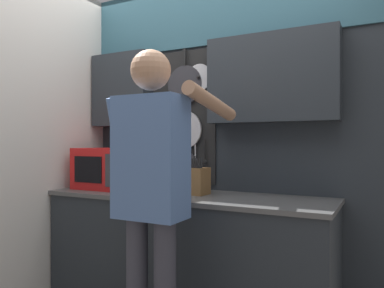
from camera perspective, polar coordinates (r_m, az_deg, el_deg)
base_cabinet_counter at (r=2.74m, az=-0.99°, el=-17.40°), size 2.02×0.63×0.93m
back_wall_unit at (r=2.87m, az=2.06°, el=3.94°), size 2.59×0.20×2.54m
side_wall at (r=2.97m, az=-22.63°, el=-0.27°), size 0.04×1.60×2.54m
microwave at (r=3.02m, az=-12.28°, el=-3.62°), size 0.48×0.40×0.32m
knife_block at (r=2.60m, az=1.04°, el=-5.61°), size 0.12×0.16×0.27m
utensil_crock at (r=2.80m, az=-6.15°, el=-5.32°), size 0.11×0.11×0.34m
person at (r=2.06m, az=-6.11°, el=-5.71°), size 0.54×0.70×1.80m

